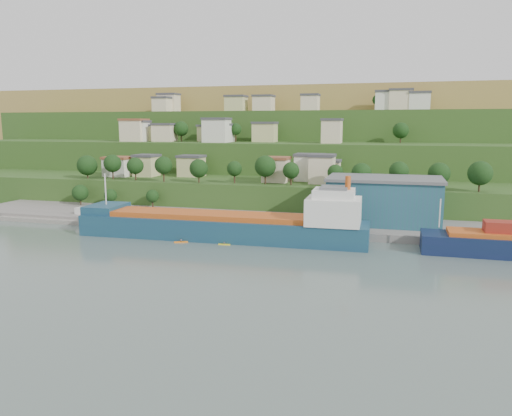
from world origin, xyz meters
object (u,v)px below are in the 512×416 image
(caravan, at_px, (85,212))
(cargo_ship_near, at_px, (230,227))
(kayak_orange, at_px, (181,241))
(warehouse, at_px, (384,200))

(caravan, bearing_deg, cargo_ship_near, -4.89)
(kayak_orange, bearing_deg, caravan, 132.33)
(caravan, xyz_separation_m, kayak_orange, (39.93, -18.32, -2.35))
(warehouse, bearing_deg, cargo_ship_near, -148.84)
(warehouse, bearing_deg, kayak_orange, -148.47)
(cargo_ship_near, bearing_deg, warehouse, 29.38)
(warehouse, height_order, kayak_orange, warehouse)
(warehouse, xyz_separation_m, caravan, (-88.12, -11.11, -5.83))
(warehouse, height_order, caravan, warehouse)
(caravan, relative_size, kayak_orange, 1.77)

